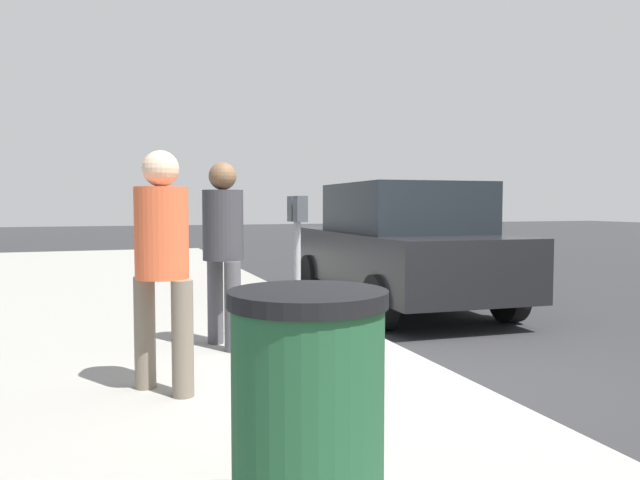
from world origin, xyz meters
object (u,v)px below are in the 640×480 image
pedestrian_at_meter (223,240)px  parked_sedan_near (399,245)px  pedestrian_bystander (162,253)px  parking_meter (297,235)px  trash_bin (308,425)px

pedestrian_at_meter → parked_sedan_near: pedestrian_at_meter is taller
pedestrian_bystander → parked_sedan_near: bearing=4.1°
pedestrian_at_meter → pedestrian_bystander: (-1.19, 0.64, -0.01)m
parking_meter → pedestrian_bystander: (-1.51, 1.46, -0.03)m
parking_meter → trash_bin: size_ratio=1.40×
pedestrian_bystander → parking_meter: bearing=6.7°
pedestrian_bystander → trash_bin: bearing=-120.8°
pedestrian_bystander → trash_bin: pedestrian_bystander is taller
parking_meter → pedestrian_at_meter: size_ratio=0.82×
parking_meter → parked_sedan_near: (1.85, -2.10, -0.27)m
parked_sedan_near → trash_bin: size_ratio=4.43×
parking_meter → pedestrian_at_meter: (-0.32, 0.81, -0.02)m
pedestrian_bystander → parked_sedan_near: pedestrian_bystander is taller
parking_meter → pedestrian_at_meter: 0.87m
pedestrian_at_meter → trash_bin: bearing=-110.0°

